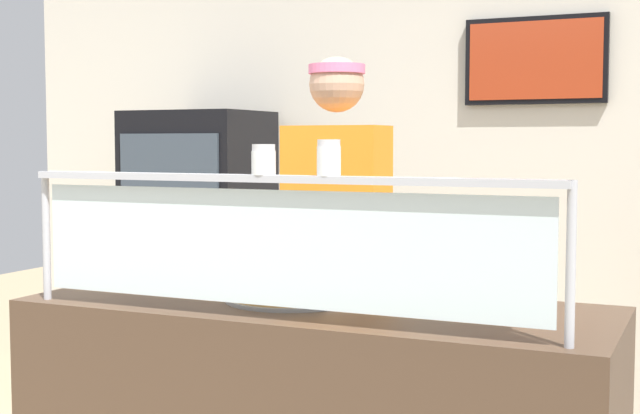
# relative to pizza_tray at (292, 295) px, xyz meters

# --- Properties ---
(shop_rear_unit) EXTENTS (6.18, 0.13, 2.70)m
(shop_rear_unit) POSITION_rel_pizza_tray_xyz_m (0.09, 2.35, 0.39)
(shop_rear_unit) COLOR silver
(shop_rear_unit) RESTS_ON ground
(sneeze_guard) EXTENTS (1.60, 0.06, 0.40)m
(sneeze_guard) POSITION_rel_pizza_tray_xyz_m (0.09, -0.29, 0.24)
(sneeze_guard) COLOR #B2B5BC
(sneeze_guard) RESTS_ON serving_counter
(pizza_tray) EXTENTS (0.41, 0.41, 0.04)m
(pizza_tray) POSITION_rel_pizza_tray_xyz_m (0.00, 0.00, 0.00)
(pizza_tray) COLOR #9EA0A8
(pizza_tray) RESTS_ON serving_counter
(pizza_server) EXTENTS (0.11, 0.29, 0.01)m
(pizza_server) POSITION_rel_pizza_tray_xyz_m (0.00, -0.02, 0.02)
(pizza_server) COLOR #ADAFB7
(pizza_server) RESTS_ON pizza_tray
(parmesan_shaker) EXTENTS (0.07, 0.07, 0.08)m
(parmesan_shaker) POSITION_rel_pizza_tray_xyz_m (0.06, -0.29, 0.42)
(parmesan_shaker) COLOR white
(parmesan_shaker) RESTS_ON sneeze_guard
(pepper_flake_shaker) EXTENTS (0.06, 0.06, 0.10)m
(pepper_flake_shaker) POSITION_rel_pizza_tray_xyz_m (0.26, -0.29, 0.42)
(pepper_flake_shaker) COLOR white
(pepper_flake_shaker) RESTS_ON sneeze_guard
(worker_figure) EXTENTS (0.41, 0.50, 1.76)m
(worker_figure) POSITION_rel_pizza_tray_xyz_m (-0.13, 0.66, 0.04)
(worker_figure) COLOR #23232D
(worker_figure) RESTS_ON ground
(drink_fridge) EXTENTS (0.73, 0.61, 1.61)m
(drink_fridge) POSITION_rel_pizza_tray_xyz_m (-1.54, 1.91, -0.16)
(drink_fridge) COLOR black
(drink_fridge) RESTS_ON ground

